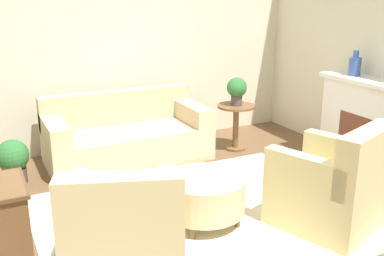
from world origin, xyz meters
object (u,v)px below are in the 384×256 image
(armchair_right, at_px, (333,188))
(side_table, at_px, (236,119))
(armchair_left, at_px, (125,239))
(potted_plant_on_side_table, at_px, (237,89))
(vase_mantel_near, at_px, (355,66))
(potted_plant_floor, at_px, (13,160))
(ottoman_table, at_px, (204,194))
(couch, at_px, (127,137))

(armchair_right, height_order, side_table, armchair_right)
(armchair_left, relative_size, potted_plant_on_side_table, 2.90)
(armchair_right, bearing_deg, armchair_left, 180.00)
(armchair_right, height_order, potted_plant_on_side_table, potted_plant_on_side_table)
(armchair_right, xyz_separation_m, vase_mantel_near, (1.41, 1.23, 0.86))
(side_table, relative_size, potted_plant_floor, 1.21)
(ottoman_table, xyz_separation_m, side_table, (1.37, 1.65, 0.14))
(armchair_left, relative_size, ottoman_table, 1.41)
(couch, xyz_separation_m, vase_mantel_near, (2.57, -1.29, 0.93))
(couch, relative_size, ottoman_table, 2.63)
(side_table, xyz_separation_m, potted_plant_on_side_table, (0.00, -0.00, 0.43))
(ottoman_table, xyz_separation_m, vase_mantel_near, (2.45, 0.65, 0.95))
(armchair_right, bearing_deg, vase_mantel_near, 41.28)
(side_table, height_order, potted_plant_on_side_table, potted_plant_on_side_table)
(armchair_right, xyz_separation_m, potted_plant_floor, (-2.58, 2.37, -0.10))
(couch, bearing_deg, armchair_right, -65.29)
(armchair_left, relative_size, potted_plant_floor, 2.12)
(armchair_left, xyz_separation_m, vase_mantel_near, (3.42, 1.23, 0.86))
(armchair_right, bearing_deg, ottoman_table, 150.78)
(side_table, relative_size, vase_mantel_near, 2.04)
(potted_plant_on_side_table, distance_m, potted_plant_floor, 2.96)
(ottoman_table, distance_m, side_table, 2.15)
(armchair_left, xyz_separation_m, ottoman_table, (0.97, 0.58, -0.09))
(armchair_right, distance_m, side_table, 2.26)
(side_table, xyz_separation_m, vase_mantel_near, (1.08, -1.00, 0.81))
(armchair_left, distance_m, potted_plant_floor, 2.44)
(couch, distance_m, vase_mantel_near, 3.02)
(side_table, distance_m, potted_plant_floor, 2.91)
(couch, distance_m, ottoman_table, 1.95)
(side_table, height_order, potted_plant_floor, side_table)
(potted_plant_floor, bearing_deg, potted_plant_on_side_table, -2.60)
(armchair_left, bearing_deg, armchair_right, -0.00)
(armchair_left, distance_m, ottoman_table, 1.14)
(armchair_right, bearing_deg, potted_plant_on_side_table, 81.76)
(armchair_left, bearing_deg, vase_mantel_near, 19.84)
(vase_mantel_near, relative_size, potted_plant_floor, 0.60)
(armchair_left, xyz_separation_m, armchair_right, (2.02, -0.00, 0.00))
(ottoman_table, bearing_deg, potted_plant_floor, 130.67)
(couch, xyz_separation_m, armchair_right, (1.16, -2.53, 0.07))
(side_table, bearing_deg, ottoman_table, -129.65)
(side_table, bearing_deg, armchair_right, -98.24)
(couch, height_order, vase_mantel_near, vase_mantel_near)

